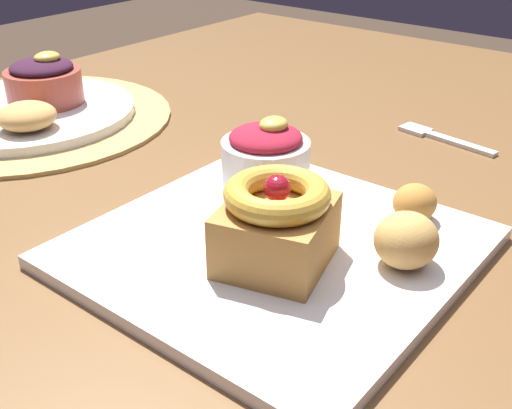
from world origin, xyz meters
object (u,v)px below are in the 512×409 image
Objects in this scene: berry_ramekin at (266,161)px; fritter_middle at (406,240)px; back_ramekin at (44,81)px; front_plate at (274,247)px; back_plate at (25,113)px; cake_slice at (277,223)px; fork at (440,137)px; back_pastry at (27,116)px; fritter_front at (415,203)px.

fritter_middle is (-0.03, -0.16, -0.01)m from berry_ramekin.
berry_ramekin is 1.61× the size of fritter_middle.
fritter_middle is 0.54× the size of back_ramekin.
berry_ramekin is (0.06, 0.06, 0.04)m from front_plate.
back_plate is at bearing 170.18° from back_ramekin.
cake_slice is at bearing -140.98° from front_plate.
berry_ramekin reaches higher than fork.
back_ramekin reaches higher than back_pastry.
cake_slice reaches higher than fritter_middle.
berry_ramekin is 0.39m from back_plate.
back_pastry is at bearing -137.95° from back_ramekin.
back_ramekin reaches higher than fritter_middle.
cake_slice is 2.61× the size of fritter_front.
fritter_front is (0.11, -0.07, 0.02)m from front_plate.
fritter_front is at bearing -78.50° from back_pastry.
berry_ramekin is 0.16m from fritter_middle.
back_pastry is (0.04, 0.40, -0.01)m from cake_slice.
fritter_middle is at bearing -53.04° from cake_slice.
front_plate is at bearing -137.11° from berry_ramekin.
fritter_front is at bearing -34.45° from front_plate.
cake_slice is 0.40m from back_pastry.
fork is (0.33, -0.00, -0.00)m from front_plate.
fritter_front is at bearing 20.90° from fritter_middle.
berry_ramekin reaches higher than back_pastry.
fritter_middle reaches higher than fritter_front.
back_plate is (0.02, 0.54, -0.02)m from fritter_middle.
front_plate is at bearing -96.96° from back_plate.
cake_slice is at bearing -138.15° from berry_ramekin.
fritter_front is 0.46m from back_pastry.
fritter_middle is at bearing -95.24° from back_ramekin.
fritter_middle is 0.41× the size of fork.
back_plate is (0.05, 0.44, 0.01)m from front_plate.
front_plate is 0.45m from back_ramekin.
front_plate is 1.08× the size of back_plate.
back_ramekin is (0.03, -0.01, 0.03)m from back_plate.
cake_slice reaches higher than back_plate.
berry_ramekin is (0.09, 0.08, -0.00)m from cake_slice.
cake_slice is 0.47m from back_ramekin.
berry_ramekin reaches higher than front_plate.
front_plate is at bearing -100.97° from back_ramekin.
front_plate is at bearing 145.55° from fritter_front.
front_plate is 0.10m from berry_ramekin.
cake_slice is 1.26× the size of berry_ramekin.
fork is at bearing -50.26° from back_pastry.
back_ramekin reaches higher than fork.
back_pastry is at bearing 84.14° from cake_slice.
fritter_front is at bearing 116.81° from fork.
front_plate is 5.72× the size of fritter_middle.
front_plate is 3.56× the size of berry_ramekin.
back_pastry is at bearing 92.39° from fritter_middle.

